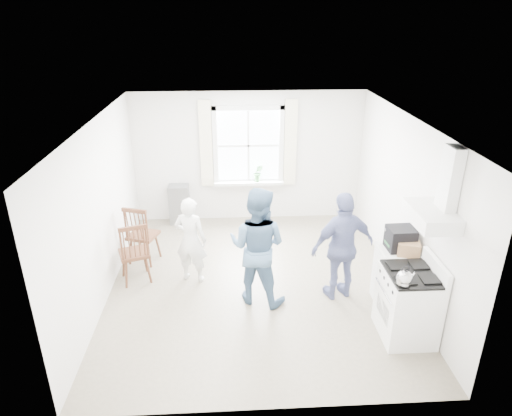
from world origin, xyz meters
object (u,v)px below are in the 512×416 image
at_px(windsor_chair_a, 134,248).
at_px(person_mid, 257,246).
at_px(low_cabinet, 395,277).
at_px(person_left, 191,240).
at_px(stereo_stack, 400,239).
at_px(person_right, 343,247).
at_px(windsor_chair_b, 139,229).
at_px(gas_stove, 408,304).

relative_size(windsor_chair_a, person_mid, 0.59).
relative_size(low_cabinet, windsor_chair_a, 0.86).
height_order(person_left, person_mid, person_mid).
bearing_deg(person_mid, person_left, -7.25).
height_order(stereo_stack, person_left, person_left).
height_order(low_cabinet, stereo_stack, stereo_stack).
relative_size(person_left, person_right, 0.85).
distance_m(low_cabinet, windsor_chair_a, 3.92).
distance_m(windsor_chair_b, person_right, 3.34).
relative_size(gas_stove, person_mid, 0.63).
bearing_deg(gas_stove, person_mid, 154.08).
xyz_separation_m(person_mid, person_right, (1.24, 0.01, -0.05)).
bearing_deg(windsor_chair_b, low_cabinet, -19.42).
bearing_deg(stereo_stack, person_right, 163.15).
bearing_deg(windsor_chair_a, stereo_stack, -10.93).
bearing_deg(windsor_chair_b, windsor_chair_a, -86.55).
bearing_deg(person_right, stereo_stack, 147.64).
bearing_deg(stereo_stack, gas_stove, -96.23).
relative_size(gas_stove, stereo_stack, 2.99).
bearing_deg(person_mid, windsor_chair_b, -7.40).
height_order(stereo_stack, windsor_chair_a, stereo_stack).
bearing_deg(gas_stove, person_right, 125.23).
distance_m(gas_stove, person_left, 3.29).
xyz_separation_m(windsor_chair_a, person_right, (3.11, -0.52, 0.20)).
distance_m(person_left, person_mid, 1.18).
bearing_deg(person_right, person_mid, -14.84).
xyz_separation_m(windsor_chair_a, person_left, (0.86, 0.06, 0.07)).
height_order(windsor_chair_a, person_mid, person_mid).
xyz_separation_m(low_cabinet, stereo_stack, (0.01, 0.02, 0.61)).
height_order(gas_stove, windsor_chair_b, gas_stove).
bearing_deg(windsor_chair_a, person_mid, -15.97).
xyz_separation_m(windsor_chair_b, person_right, (3.14, -1.12, 0.19)).
height_order(low_cabinet, person_mid, person_mid).
bearing_deg(person_mid, windsor_chair_a, 7.57).
bearing_deg(windsor_chair_b, person_left, -31.11).
relative_size(low_cabinet, person_mid, 0.51).
bearing_deg(low_cabinet, windsor_chair_a, 168.79).
bearing_deg(windsor_chair_b, person_mid, -30.94).
xyz_separation_m(low_cabinet, windsor_chair_a, (-3.84, 0.76, 0.19)).
xyz_separation_m(gas_stove, low_cabinet, (0.07, 0.70, -0.03)).
distance_m(stereo_stack, person_left, 3.11).
height_order(gas_stove, person_right, person_right).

